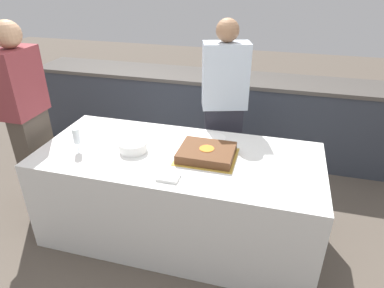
{
  "coord_description": "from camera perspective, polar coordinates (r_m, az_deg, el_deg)",
  "views": [
    {
      "loc": [
        0.69,
        -2.14,
        2.05
      ],
      "look_at": [
        0.11,
        0.0,
        0.86
      ],
      "focal_mm": 32.0,
      "sensor_mm": 36.0,
      "label": 1
    }
  ],
  "objects": [
    {
      "name": "side_plate_near_cake",
      "position": [
        2.82,
        3.54,
        1.05
      ],
      "size": [
        0.21,
        0.21,
        0.0
      ],
      "color": "white",
      "rests_on": "dining_table"
    },
    {
      "name": "ground_plane",
      "position": [
        3.04,
        -2.05,
        -14.25
      ],
      "size": [
        14.0,
        14.0,
        0.0
      ],
      "primitive_type": "plane",
      "color": "brown"
    },
    {
      "name": "person_seated_left",
      "position": [
        3.14,
        -25.55,
        3.38
      ],
      "size": [
        0.21,
        0.37,
        1.68
      ],
      "rotation": [
        0.0,
        0.0,
        1.57
      ],
      "color": "#4C4238",
      "rests_on": "ground_plane"
    },
    {
      "name": "wine_glass",
      "position": [
        2.7,
        -18.7,
        1.15
      ],
      "size": [
        0.06,
        0.06,
        0.19
      ],
      "color": "white",
      "rests_on": "dining_table"
    },
    {
      "name": "dining_table",
      "position": [
        2.8,
        -2.18,
        -8.46
      ],
      "size": [
        2.15,
        0.94,
        0.76
      ],
      "color": "silver",
      "rests_on": "ground_plane"
    },
    {
      "name": "plate_stack",
      "position": [
        2.65,
        -9.81,
        -0.39
      ],
      "size": [
        0.22,
        0.22,
        0.08
      ],
      "color": "white",
      "rests_on": "dining_table"
    },
    {
      "name": "cake",
      "position": [
        2.53,
        2.46,
        -1.49
      ],
      "size": [
        0.44,
        0.37,
        0.07
      ],
      "color": "gold",
      "rests_on": "dining_table"
    },
    {
      "name": "back_counter",
      "position": [
        4.07,
        4.24,
        5.1
      ],
      "size": [
        4.4,
        0.58,
        0.92
      ],
      "color": "#333842",
      "rests_on": "ground_plane"
    },
    {
      "name": "utensil_pile",
      "position": [
        2.3,
        -3.95,
        -5.54
      ],
      "size": [
        0.15,
        0.11,
        0.02
      ],
      "color": "white",
      "rests_on": "dining_table"
    },
    {
      "name": "person_cutting_cake",
      "position": [
        3.11,
        5.32,
        5.42
      ],
      "size": [
        0.43,
        0.31,
        1.66
      ],
      "rotation": [
        0.0,
        0.0,
        -2.84
      ],
      "color": "#282833",
      "rests_on": "ground_plane"
    }
  ]
}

